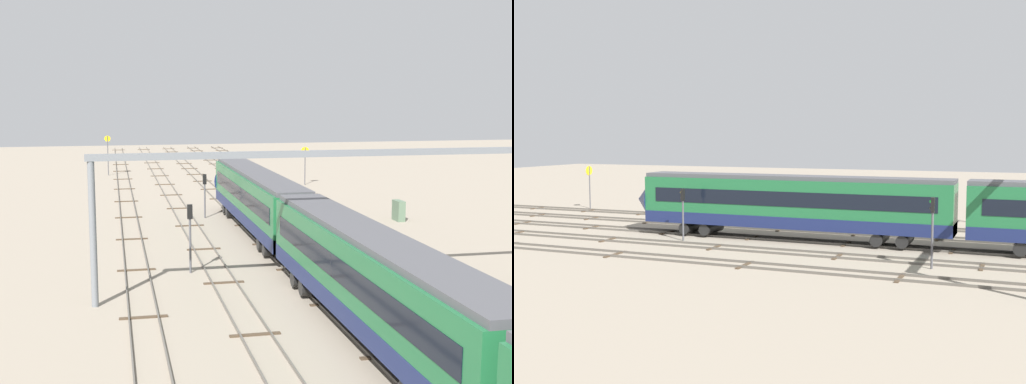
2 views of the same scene
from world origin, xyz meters
The scene contains 12 objects.
ground_plane centered at (0.00, 0.00, 0.00)m, with size 196.89×196.89×0.00m, color gray.
track_near_foreground centered at (0.00, -9.85, 0.07)m, with size 180.89×2.40×0.16m.
track_second_near centered at (0.00, -4.93, 0.07)m, with size 180.89×2.40×0.16m.
track_with_train centered at (0.00, 0.00, 0.07)m, with size 180.89×2.40×0.16m.
track_second_far centered at (0.00, 4.93, 0.07)m, with size 180.89×2.40×0.16m.
track_far_background centered at (0.00, 9.85, 0.07)m, with size 180.89×2.40×0.16m.
overhead_gantry centered at (-16.62, -0.02, 6.38)m, with size 0.40×25.12×8.00m.
speed_sign_near_foreground centered at (43.20, 11.70, 3.37)m, with size 0.14×0.80×5.39m.
speed_sign_far_trackside centered at (28.22, -11.83, 3.11)m, with size 0.14×1.02×4.63m.
signal_light_trackside_approach centered at (8.15, 3.14, 2.61)m, with size 0.31×0.32×3.94m.
signal_light_trackside_departure centered at (-10.78, 6.57, 2.84)m, with size 0.31×0.32×4.31m.
relay_cabinet centered at (3.29, -13.30, 0.89)m, with size 1.53×0.65×1.78m.
Camera 1 is at (-52.64, 11.16, 11.07)m, focal length 48.60 mm.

